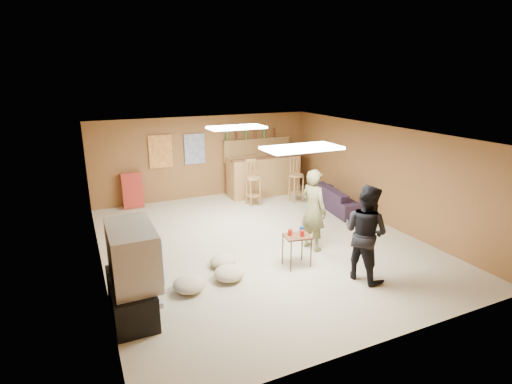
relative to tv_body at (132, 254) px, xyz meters
name	(u,v)px	position (x,y,z in m)	size (l,w,h in m)	color
ground	(260,242)	(2.65, 1.50, -0.90)	(7.00, 7.00, 0.00)	#B3A989
ceiling	(260,133)	(2.65, 1.50, 1.30)	(6.00, 7.00, 0.02)	silver
wall_back	(205,157)	(2.65, 5.00, 0.20)	(6.00, 0.02, 2.20)	brown
wall_front	(386,265)	(2.65, -2.00, 0.20)	(6.00, 0.02, 2.20)	brown
wall_left	(96,211)	(-0.35, 1.50, 0.20)	(0.02, 7.00, 2.20)	brown
wall_right	(381,174)	(5.65, 1.50, 0.20)	(0.02, 7.00, 2.20)	brown
tv_stand	(131,297)	(-0.07, 0.00, -0.65)	(0.55, 1.30, 0.50)	black
dvd_box	(148,300)	(0.15, 0.00, -0.75)	(0.35, 0.50, 0.08)	#B2B2B7
tv_body	(132,254)	(0.00, 0.00, 0.00)	(0.60, 1.10, 0.80)	#B2B2B7
tv_screen	(155,250)	(0.31, 0.00, 0.00)	(0.02, 0.95, 0.65)	navy
bar_counter	(264,175)	(4.15, 4.45, -0.35)	(2.00, 0.60, 1.10)	olive
bar_lip	(268,158)	(4.15, 4.20, 0.20)	(2.10, 0.12, 0.05)	#462816
bar_shelf	(257,139)	(4.15, 4.90, 0.60)	(2.00, 0.18, 0.05)	olive
bar_backing	(257,150)	(4.15, 4.92, 0.30)	(2.00, 0.14, 0.60)	olive
poster_left	(161,152)	(1.45, 4.96, 0.45)	(0.60, 0.03, 0.85)	#BF3F26
poster_right	(195,149)	(2.35, 4.96, 0.45)	(0.55, 0.03, 0.80)	#334C99
folding_chair_stack	(132,190)	(0.65, 4.80, -0.45)	(0.50, 0.14, 0.90)	#AB2B1F
ceiling_panel_front	(302,148)	(2.65, 0.00, 1.27)	(1.20, 0.60, 0.04)	white
ceiling_panel_back	(236,127)	(2.65, 2.70, 1.27)	(1.20, 0.60, 0.04)	white
person_olive	(313,210)	(3.43, 0.79, -0.11)	(0.58, 0.38, 1.59)	brown
person_black	(365,233)	(3.57, -0.54, -0.10)	(0.78, 0.61, 1.61)	black
sofa	(340,198)	(5.35, 2.55, -0.62)	(1.90, 0.74, 0.55)	black
tray_table	(297,251)	(2.79, 0.28, -0.61)	(0.45, 0.36, 0.58)	#462816
cup_red_near	(290,232)	(2.67, 0.34, -0.27)	(0.08, 0.08, 0.11)	#AC190B
cup_red_far	(302,233)	(2.85, 0.22, -0.27)	(0.08, 0.08, 0.10)	#AC190B
cup_blue	(302,229)	(2.93, 0.38, -0.27)	(0.08, 0.08, 0.11)	navy
bar_stool_left	(253,181)	(3.50, 3.72, -0.25)	(0.41, 0.41, 1.30)	olive
bar_stool_right	(296,179)	(4.64, 3.50, -0.27)	(0.40, 0.40, 1.27)	olive
cushion_near_tv	(229,273)	(1.52, 0.32, -0.79)	(0.50, 0.50, 0.23)	tan
cushion_mid	(223,261)	(1.60, 0.81, -0.80)	(0.46, 0.46, 0.20)	tan
cushion_far	(189,284)	(0.83, 0.24, -0.78)	(0.51, 0.51, 0.23)	tan
bottle_row	(251,134)	(3.95, 4.88, 0.75)	(1.48, 0.08, 0.26)	#3F7233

